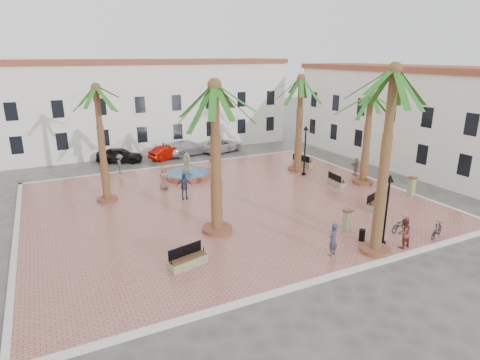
% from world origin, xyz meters
% --- Properties ---
extents(ground, '(120.00, 120.00, 0.00)m').
position_xyz_m(ground, '(0.00, 0.00, 0.00)').
color(ground, '#56544F').
rests_on(ground, ground).
extents(plaza, '(26.00, 22.00, 0.15)m').
position_xyz_m(plaza, '(0.00, 0.00, 0.07)').
color(plaza, '#B4695D').
rests_on(plaza, ground).
extents(kerb_n, '(26.30, 0.30, 0.16)m').
position_xyz_m(kerb_n, '(0.00, 11.00, 0.08)').
color(kerb_n, silver).
rests_on(kerb_n, ground).
extents(kerb_s, '(26.30, 0.30, 0.16)m').
position_xyz_m(kerb_s, '(0.00, -11.00, 0.08)').
color(kerb_s, silver).
rests_on(kerb_s, ground).
extents(kerb_e, '(0.30, 22.30, 0.16)m').
position_xyz_m(kerb_e, '(13.00, 0.00, 0.08)').
color(kerb_e, silver).
rests_on(kerb_e, ground).
extents(kerb_w, '(0.30, 22.30, 0.16)m').
position_xyz_m(kerb_w, '(-13.00, 0.00, 0.08)').
color(kerb_w, silver).
rests_on(kerb_w, ground).
extents(building_north, '(30.40, 7.40, 9.50)m').
position_xyz_m(building_north, '(-0.00, 19.99, 4.77)').
color(building_north, white).
rests_on(building_north, ground).
extents(building_east, '(7.40, 26.40, 9.00)m').
position_xyz_m(building_east, '(19.99, 2.00, 4.52)').
color(building_east, white).
rests_on(building_east, ground).
extents(fountain, '(4.03, 4.03, 2.08)m').
position_xyz_m(fountain, '(-0.48, 6.92, 0.43)').
color(fountain, brown).
rests_on(fountain, plaza).
extents(palm_nw, '(4.59, 4.59, 8.08)m').
position_xyz_m(palm_nw, '(-7.42, 3.97, 7.11)').
color(palm_nw, brown).
rests_on(palm_nw, plaza).
extents(palm_sw, '(5.65, 5.65, 8.65)m').
position_xyz_m(palm_sw, '(-2.53, -4.14, 7.47)').
color(palm_sw, brown).
rests_on(palm_sw, plaza).
extents(palm_s, '(4.95, 4.95, 9.49)m').
position_xyz_m(palm_s, '(3.80, -10.13, 8.39)').
color(palm_s, brown).
rests_on(palm_s, plaza).
extents(palm_e, '(5.30, 5.30, 7.24)m').
position_xyz_m(palm_e, '(11.47, -0.93, 6.18)').
color(palm_e, brown).
rests_on(palm_e, plaza).
extents(palm_ne, '(5.37, 5.37, 8.29)m').
position_xyz_m(palm_ne, '(8.92, 4.54, 7.17)').
color(palm_ne, brown).
rests_on(palm_ne, plaza).
extents(bench_s, '(2.04, 1.04, 1.03)m').
position_xyz_m(bench_s, '(-5.41, -7.26, 0.44)').
color(bench_s, gray).
rests_on(bench_s, plaza).
extents(bench_se, '(2.00, 1.21, 1.01)m').
position_xyz_m(bench_se, '(8.40, -5.47, 0.43)').
color(bench_se, gray).
rests_on(bench_se, plaza).
extents(bench_e, '(0.69, 1.82, 0.94)m').
position_xyz_m(bench_e, '(9.23, -0.42, 0.42)').
color(bench_e, gray).
rests_on(bench_e, plaza).
extents(bench_ne, '(1.19, 2.02, 1.02)m').
position_xyz_m(bench_ne, '(10.21, 5.63, 0.44)').
color(bench_ne, gray).
rests_on(bench_ne, plaza).
extents(lamppost_s, '(0.43, 0.43, 3.94)m').
position_xyz_m(lamppost_s, '(4.80, -9.67, 2.82)').
color(lamppost_s, black).
rests_on(lamppost_s, plaza).
extents(lamppost_e, '(0.46, 0.46, 4.24)m').
position_xyz_m(lamppost_e, '(8.59, 3.07, 3.02)').
color(lamppost_e, black).
rests_on(lamppost_e, plaza).
extents(bollard_se, '(0.51, 0.51, 1.29)m').
position_xyz_m(bollard_se, '(4.23, -7.43, 0.82)').
color(bollard_se, gray).
rests_on(bollard_se, plaza).
extents(bollard_n, '(0.47, 0.47, 1.26)m').
position_xyz_m(bollard_n, '(1.81, 7.11, 0.80)').
color(bollard_n, gray).
rests_on(bollard_n, plaza).
extents(bollard_e, '(0.55, 0.55, 1.43)m').
position_xyz_m(bollard_e, '(12.40, -4.80, 0.89)').
color(bollard_e, gray).
rests_on(bollard_e, plaza).
extents(litter_bin, '(0.34, 0.34, 0.66)m').
position_xyz_m(litter_bin, '(4.10, -8.83, 0.48)').
color(litter_bin, black).
rests_on(litter_bin, plaza).
extents(cyclist_a, '(0.75, 0.63, 1.74)m').
position_xyz_m(cyclist_a, '(1.56, -9.44, 1.02)').
color(cyclist_a, '#313649').
rests_on(cyclist_a, plaza).
extents(bicycle_a, '(1.66, 0.88, 0.83)m').
position_xyz_m(bicycle_a, '(6.95, -8.82, 0.56)').
color(bicycle_a, black).
rests_on(bicycle_a, plaza).
extents(cyclist_b, '(0.81, 0.63, 1.66)m').
position_xyz_m(cyclist_b, '(5.46, -10.40, 0.98)').
color(cyclist_b, brown).
rests_on(cyclist_b, plaza).
extents(bicycle_b, '(1.60, 0.93, 0.93)m').
position_xyz_m(bicycle_b, '(8.08, -10.40, 0.61)').
color(bicycle_b, black).
rests_on(bicycle_b, plaza).
extents(pedestrian_fountain_a, '(0.89, 0.58, 1.81)m').
position_xyz_m(pedestrian_fountain_a, '(-3.12, 4.66, 1.06)').
color(pedestrian_fountain_a, '#886C5B').
rests_on(pedestrian_fountain_a, plaza).
extents(pedestrian_fountain_b, '(1.16, 0.62, 1.89)m').
position_xyz_m(pedestrian_fountain_b, '(-2.46, 1.90, 1.09)').
color(pedestrian_fountain_b, '#303750').
rests_on(pedestrian_fountain_b, plaza).
extents(pedestrian_north, '(0.63, 1.09, 1.69)m').
position_xyz_m(pedestrian_north, '(-5.30, 10.40, 0.99)').
color(pedestrian_north, '#49494D').
rests_on(pedestrian_north, plaza).
extents(pedestrian_east, '(0.85, 1.49, 1.54)m').
position_xyz_m(pedestrian_east, '(12.40, 0.99, 0.92)').
color(pedestrian_east, slate).
rests_on(pedestrian_east, plaza).
extents(car_black, '(4.60, 3.24, 1.45)m').
position_xyz_m(car_black, '(-4.56, 14.78, 0.73)').
color(car_black, black).
rests_on(car_black, ground).
extents(car_red, '(4.27, 2.53, 1.33)m').
position_xyz_m(car_red, '(0.11, 14.16, 0.66)').
color(car_red, '#930800').
rests_on(car_red, ground).
extents(car_silver, '(5.54, 3.34, 1.50)m').
position_xyz_m(car_silver, '(2.39, 14.86, 0.75)').
color(car_silver, '#ACACB5').
rests_on(car_silver, ground).
extents(car_white, '(5.39, 3.70, 1.37)m').
position_xyz_m(car_white, '(6.14, 14.65, 0.68)').
color(car_white, beige).
rests_on(car_white, ground).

